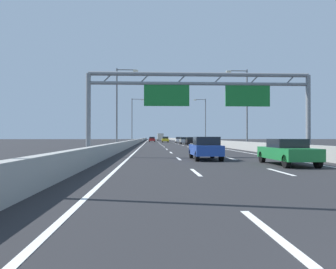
# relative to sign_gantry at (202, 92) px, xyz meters

# --- Properties ---
(ground_plane) EXTENTS (260.00, 260.00, 0.00)m
(ground_plane) POSITION_rel_sign_gantry_xyz_m (-0.13, 76.11, -4.84)
(ground_plane) COLOR #262628
(lane_dash_left_0) EXTENTS (0.16, 3.00, 0.01)m
(lane_dash_left_0) POSITION_rel_sign_gantry_xyz_m (-1.93, -20.39, -4.83)
(lane_dash_left_0) COLOR white
(lane_dash_left_0) RESTS_ON ground_plane
(lane_dash_left_1) EXTENTS (0.16, 3.00, 0.01)m
(lane_dash_left_1) POSITION_rel_sign_gantry_xyz_m (-1.93, -11.39, -4.83)
(lane_dash_left_1) COLOR white
(lane_dash_left_1) RESTS_ON ground_plane
(lane_dash_left_2) EXTENTS (0.16, 3.00, 0.01)m
(lane_dash_left_2) POSITION_rel_sign_gantry_xyz_m (-1.93, -2.39, -4.83)
(lane_dash_left_2) COLOR white
(lane_dash_left_2) RESTS_ON ground_plane
(lane_dash_left_3) EXTENTS (0.16, 3.00, 0.01)m
(lane_dash_left_3) POSITION_rel_sign_gantry_xyz_m (-1.93, 6.61, -4.83)
(lane_dash_left_3) COLOR white
(lane_dash_left_3) RESTS_ON ground_plane
(lane_dash_left_4) EXTENTS (0.16, 3.00, 0.01)m
(lane_dash_left_4) POSITION_rel_sign_gantry_xyz_m (-1.93, 15.61, -4.83)
(lane_dash_left_4) COLOR white
(lane_dash_left_4) RESTS_ON ground_plane
(lane_dash_left_5) EXTENTS (0.16, 3.00, 0.01)m
(lane_dash_left_5) POSITION_rel_sign_gantry_xyz_m (-1.93, 24.61, -4.83)
(lane_dash_left_5) COLOR white
(lane_dash_left_5) RESTS_ON ground_plane
(lane_dash_left_6) EXTENTS (0.16, 3.00, 0.01)m
(lane_dash_left_6) POSITION_rel_sign_gantry_xyz_m (-1.93, 33.61, -4.83)
(lane_dash_left_6) COLOR white
(lane_dash_left_6) RESTS_ON ground_plane
(lane_dash_left_7) EXTENTS (0.16, 3.00, 0.01)m
(lane_dash_left_7) POSITION_rel_sign_gantry_xyz_m (-1.93, 42.61, -4.83)
(lane_dash_left_7) COLOR white
(lane_dash_left_7) RESTS_ON ground_plane
(lane_dash_left_8) EXTENTS (0.16, 3.00, 0.01)m
(lane_dash_left_8) POSITION_rel_sign_gantry_xyz_m (-1.93, 51.61, -4.83)
(lane_dash_left_8) COLOR white
(lane_dash_left_8) RESTS_ON ground_plane
(lane_dash_left_9) EXTENTS (0.16, 3.00, 0.01)m
(lane_dash_left_9) POSITION_rel_sign_gantry_xyz_m (-1.93, 60.61, -4.83)
(lane_dash_left_9) COLOR white
(lane_dash_left_9) RESTS_ON ground_plane
(lane_dash_left_10) EXTENTS (0.16, 3.00, 0.01)m
(lane_dash_left_10) POSITION_rel_sign_gantry_xyz_m (-1.93, 69.61, -4.83)
(lane_dash_left_10) COLOR white
(lane_dash_left_10) RESTS_ON ground_plane
(lane_dash_left_11) EXTENTS (0.16, 3.00, 0.01)m
(lane_dash_left_11) POSITION_rel_sign_gantry_xyz_m (-1.93, 78.61, -4.83)
(lane_dash_left_11) COLOR white
(lane_dash_left_11) RESTS_ON ground_plane
(lane_dash_left_12) EXTENTS (0.16, 3.00, 0.01)m
(lane_dash_left_12) POSITION_rel_sign_gantry_xyz_m (-1.93, 87.61, -4.83)
(lane_dash_left_12) COLOR white
(lane_dash_left_12) RESTS_ON ground_plane
(lane_dash_left_13) EXTENTS (0.16, 3.00, 0.01)m
(lane_dash_left_13) POSITION_rel_sign_gantry_xyz_m (-1.93, 96.61, -4.83)
(lane_dash_left_13) COLOR white
(lane_dash_left_13) RESTS_ON ground_plane
(lane_dash_left_14) EXTENTS (0.16, 3.00, 0.01)m
(lane_dash_left_14) POSITION_rel_sign_gantry_xyz_m (-1.93, 105.61, -4.83)
(lane_dash_left_14) COLOR white
(lane_dash_left_14) RESTS_ON ground_plane
(lane_dash_left_15) EXTENTS (0.16, 3.00, 0.01)m
(lane_dash_left_15) POSITION_rel_sign_gantry_xyz_m (-1.93, 114.61, -4.83)
(lane_dash_left_15) COLOR white
(lane_dash_left_15) RESTS_ON ground_plane
(lane_dash_left_16) EXTENTS (0.16, 3.00, 0.01)m
(lane_dash_left_16) POSITION_rel_sign_gantry_xyz_m (-1.93, 123.61, -4.83)
(lane_dash_left_16) COLOR white
(lane_dash_left_16) RESTS_ON ground_plane
(lane_dash_left_17) EXTENTS (0.16, 3.00, 0.01)m
(lane_dash_left_17) POSITION_rel_sign_gantry_xyz_m (-1.93, 132.61, -4.83)
(lane_dash_left_17) COLOR white
(lane_dash_left_17) RESTS_ON ground_plane
(lane_dash_right_1) EXTENTS (0.16, 3.00, 0.01)m
(lane_dash_right_1) POSITION_rel_sign_gantry_xyz_m (1.67, -11.39, -4.83)
(lane_dash_right_1) COLOR white
(lane_dash_right_1) RESTS_ON ground_plane
(lane_dash_right_2) EXTENTS (0.16, 3.00, 0.01)m
(lane_dash_right_2) POSITION_rel_sign_gantry_xyz_m (1.67, -2.39, -4.83)
(lane_dash_right_2) COLOR white
(lane_dash_right_2) RESTS_ON ground_plane
(lane_dash_right_3) EXTENTS (0.16, 3.00, 0.01)m
(lane_dash_right_3) POSITION_rel_sign_gantry_xyz_m (1.67, 6.61, -4.83)
(lane_dash_right_3) COLOR white
(lane_dash_right_3) RESTS_ON ground_plane
(lane_dash_right_4) EXTENTS (0.16, 3.00, 0.01)m
(lane_dash_right_4) POSITION_rel_sign_gantry_xyz_m (1.67, 15.61, -4.83)
(lane_dash_right_4) COLOR white
(lane_dash_right_4) RESTS_ON ground_plane
(lane_dash_right_5) EXTENTS (0.16, 3.00, 0.01)m
(lane_dash_right_5) POSITION_rel_sign_gantry_xyz_m (1.67, 24.61, -4.83)
(lane_dash_right_5) COLOR white
(lane_dash_right_5) RESTS_ON ground_plane
(lane_dash_right_6) EXTENTS (0.16, 3.00, 0.01)m
(lane_dash_right_6) POSITION_rel_sign_gantry_xyz_m (1.67, 33.61, -4.83)
(lane_dash_right_6) COLOR white
(lane_dash_right_6) RESTS_ON ground_plane
(lane_dash_right_7) EXTENTS (0.16, 3.00, 0.01)m
(lane_dash_right_7) POSITION_rel_sign_gantry_xyz_m (1.67, 42.61, -4.83)
(lane_dash_right_7) COLOR white
(lane_dash_right_7) RESTS_ON ground_plane
(lane_dash_right_8) EXTENTS (0.16, 3.00, 0.01)m
(lane_dash_right_8) POSITION_rel_sign_gantry_xyz_m (1.67, 51.61, -4.83)
(lane_dash_right_8) COLOR white
(lane_dash_right_8) RESTS_ON ground_plane
(lane_dash_right_9) EXTENTS (0.16, 3.00, 0.01)m
(lane_dash_right_9) POSITION_rel_sign_gantry_xyz_m (1.67, 60.61, -4.83)
(lane_dash_right_9) COLOR white
(lane_dash_right_9) RESTS_ON ground_plane
(lane_dash_right_10) EXTENTS (0.16, 3.00, 0.01)m
(lane_dash_right_10) POSITION_rel_sign_gantry_xyz_m (1.67, 69.61, -4.83)
(lane_dash_right_10) COLOR white
(lane_dash_right_10) RESTS_ON ground_plane
(lane_dash_right_11) EXTENTS (0.16, 3.00, 0.01)m
(lane_dash_right_11) POSITION_rel_sign_gantry_xyz_m (1.67, 78.61, -4.83)
(lane_dash_right_11) COLOR white
(lane_dash_right_11) RESTS_ON ground_plane
(lane_dash_right_12) EXTENTS (0.16, 3.00, 0.01)m
(lane_dash_right_12) POSITION_rel_sign_gantry_xyz_m (1.67, 87.61, -4.83)
(lane_dash_right_12) COLOR white
(lane_dash_right_12) RESTS_ON ground_plane
(lane_dash_right_13) EXTENTS (0.16, 3.00, 0.01)m
(lane_dash_right_13) POSITION_rel_sign_gantry_xyz_m (1.67, 96.61, -4.83)
(lane_dash_right_13) COLOR white
(lane_dash_right_13) RESTS_ON ground_plane
(lane_dash_right_14) EXTENTS (0.16, 3.00, 0.01)m
(lane_dash_right_14) POSITION_rel_sign_gantry_xyz_m (1.67, 105.61, -4.83)
(lane_dash_right_14) COLOR white
(lane_dash_right_14) RESTS_ON ground_plane
(lane_dash_right_15) EXTENTS (0.16, 3.00, 0.01)m
(lane_dash_right_15) POSITION_rel_sign_gantry_xyz_m (1.67, 114.61, -4.83)
(lane_dash_right_15) COLOR white
(lane_dash_right_15) RESTS_ON ground_plane
(lane_dash_right_16) EXTENTS (0.16, 3.00, 0.01)m
(lane_dash_right_16) POSITION_rel_sign_gantry_xyz_m (1.67, 123.61, -4.83)
(lane_dash_right_16) COLOR white
(lane_dash_right_16) RESTS_ON ground_plane
(lane_dash_right_17) EXTENTS (0.16, 3.00, 0.01)m
(lane_dash_right_17) POSITION_rel_sign_gantry_xyz_m (1.67, 132.61, -4.83)
(lane_dash_right_17) COLOR white
(lane_dash_right_17) RESTS_ON ground_plane
(edge_line_left) EXTENTS (0.16, 176.00, 0.01)m
(edge_line_left) POSITION_rel_sign_gantry_xyz_m (-5.38, 64.11, -4.83)
(edge_line_left) COLOR white
(edge_line_left) RESTS_ON ground_plane
(edge_line_right) EXTENTS (0.16, 176.00, 0.01)m
(edge_line_right) POSITION_rel_sign_gantry_xyz_m (5.12, 64.11, -4.83)
(edge_line_right) COLOR white
(edge_line_right) RESTS_ON ground_plane
(barrier_left) EXTENTS (0.45, 220.00, 0.95)m
(barrier_left) POSITION_rel_sign_gantry_xyz_m (-7.03, 86.11, -4.36)
(barrier_left) COLOR #9E9E99
(barrier_left) RESTS_ON ground_plane
(barrier_right) EXTENTS (0.45, 220.00, 0.95)m
(barrier_right) POSITION_rel_sign_gantry_xyz_m (6.77, 86.11, -4.36)
(barrier_right) COLOR #9E9E99
(barrier_right) RESTS_ON ground_plane
(sign_gantry) EXTENTS (17.01, 0.36, 6.36)m
(sign_gantry) POSITION_rel_sign_gantry_xyz_m (0.00, 0.00, 0.00)
(sign_gantry) COLOR gray
(sign_gantry) RESTS_ON ground_plane
(streetlamp_left_mid) EXTENTS (2.58, 0.28, 9.50)m
(streetlamp_left_mid) POSITION_rel_sign_gantry_xyz_m (-7.59, 14.60, 0.56)
(streetlamp_left_mid) COLOR slate
(streetlamp_left_mid) RESTS_ON ground_plane
(streetlamp_right_mid) EXTENTS (2.58, 0.28, 9.50)m
(streetlamp_right_mid) POSITION_rel_sign_gantry_xyz_m (7.34, 14.60, 0.56)
(streetlamp_right_mid) COLOR slate
(streetlamp_right_mid) RESTS_ON ground_plane
(streetlamp_left_far) EXTENTS (2.58, 0.28, 9.50)m
(streetlamp_left_far) POSITION_rel_sign_gantry_xyz_m (-7.59, 45.94, 0.56)
(streetlamp_left_far) COLOR slate
(streetlamp_left_far) RESTS_ON ground_plane
(streetlamp_right_far) EXTENTS (2.58, 0.28, 9.50)m
(streetlamp_right_far) POSITION_rel_sign_gantry_xyz_m (7.34, 45.94, 0.56)
(streetlamp_right_far) COLOR slate
(streetlamp_right_far) RESTS_ON ground_plane
(blue_car) EXTENTS (1.70, 4.18, 1.50)m
(blue_car) POSITION_rel_sign_gantry_xyz_m (-0.27, -3.52, -4.08)
(blue_car) COLOR #2347AD
(blue_car) RESTS_ON ground_plane
(white_car) EXTENTS (1.75, 4.31, 1.48)m
(white_car) POSITION_rel_sign_gantry_xyz_m (3.37, 63.07, -4.09)
(white_car) COLOR silver
(white_car) RESTS_ON ground_plane
(green_car) EXTENTS (1.77, 4.66, 1.38)m
(green_car) POSITION_rel_sign_gantry_xyz_m (3.40, -7.85, -4.12)
(green_car) COLOR #1E7A38
(green_car) RESTS_ON ground_plane
(black_car) EXTENTS (1.71, 4.21, 1.46)m
(black_car) POSITION_rel_sign_gantry_xyz_m (3.59, 38.32, -4.09)
(black_car) COLOR black
(black_car) RESTS_ON ground_plane
(silver_car) EXTENTS (1.86, 4.12, 1.45)m
(silver_car) POSITION_rel_sign_gantry_xyz_m (3.28, 47.33, -4.09)
(silver_car) COLOR #A8ADB2
(silver_car) RESTS_ON ground_plane
(yellow_car) EXTENTS (1.79, 4.70, 1.56)m
(yellow_car) POSITION_rel_sign_gantry_xyz_m (0.00, 68.34, -4.05)
(yellow_car) COLOR yellow
(yellow_car) RESTS_ON ground_plane
(red_car) EXTENTS (1.78, 4.37, 1.50)m
(red_car) POSITION_rel_sign_gantry_xyz_m (-3.60, 76.02, -4.07)
(red_car) COLOR red
(red_car) RESTS_ON ground_plane
(box_truck) EXTENTS (2.43, 8.48, 2.89)m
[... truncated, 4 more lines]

